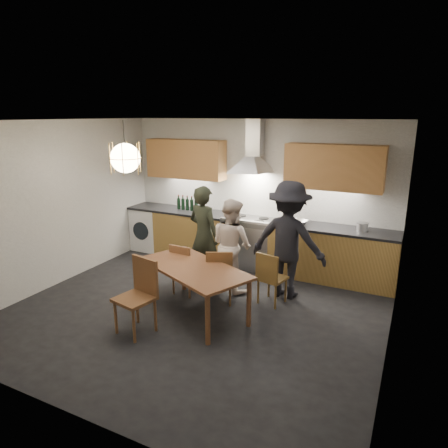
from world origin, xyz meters
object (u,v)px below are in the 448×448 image
at_px(stock_pot, 362,227).
at_px(mixing_bowl, 299,222).
at_px(person_mid, 232,245).
at_px(dining_table, 194,272).
at_px(wine_bottles, 187,203).
at_px(chair_back_left, 184,266).
at_px(person_right, 288,240).
at_px(chair_front, 140,290).
at_px(person_left, 204,235).

bearing_deg(stock_pot, mixing_bowl, -176.62).
bearing_deg(person_mid, stock_pot, -124.84).
bearing_deg(dining_table, wine_bottles, 147.01).
distance_m(mixing_bowl, stock_pot, 1.01).
distance_m(chair_back_left, person_mid, 0.81).
height_order(mixing_bowl, wine_bottles, wine_bottles).
xyz_separation_m(person_mid, mixing_bowl, (0.77, 1.00, 0.21)).
relative_size(person_mid, stock_pot, 8.14).
relative_size(person_right, stock_pot, 9.89).
distance_m(dining_table, chair_back_left, 0.65).
relative_size(chair_front, wine_bottles, 2.08).
bearing_deg(person_left, person_mid, -170.16).
bearing_deg(chair_back_left, wine_bottles, -57.86).
bearing_deg(stock_pot, wine_bottles, -179.95).
distance_m(chair_back_left, person_right, 1.62).
distance_m(dining_table, person_mid, 1.00).
bearing_deg(person_mid, chair_front, 97.72).
relative_size(person_left, person_right, 0.91).
height_order(person_right, mixing_bowl, person_right).
bearing_deg(person_left, wine_bottles, -33.62).
bearing_deg(wine_bottles, person_left, -47.84).
height_order(chair_back_left, stock_pot, stock_pot).
relative_size(chair_front, person_mid, 0.65).
height_order(person_left, person_right, person_right).
xyz_separation_m(person_right, wine_bottles, (-2.29, 0.92, 0.16)).
bearing_deg(chair_back_left, person_right, -151.59).
bearing_deg(mixing_bowl, chair_back_left, -130.93).
bearing_deg(chair_front, chair_back_left, 104.41).
distance_m(person_left, mixing_bowl, 1.60).
height_order(dining_table, person_mid, person_mid).
bearing_deg(person_right, dining_table, 51.59).
xyz_separation_m(dining_table, stock_pot, (1.89, 2.04, 0.35)).
bearing_deg(dining_table, person_left, 135.48).
distance_m(dining_table, stock_pot, 2.80).
bearing_deg(person_mid, mixing_bowl, -103.19).
height_order(dining_table, person_left, person_left).
bearing_deg(person_mid, chair_back_left, 68.14).
xyz_separation_m(stock_pot, wine_bottles, (-3.21, -0.00, 0.07)).
xyz_separation_m(chair_back_left, stock_pot, (2.33, 1.58, 0.50)).
bearing_deg(wine_bottles, chair_back_left, -61.08).
bearing_deg(person_left, chair_back_left, 99.83).
height_order(chair_back_left, person_right, person_right).
distance_m(chair_front, person_left, 1.72).
height_order(person_left, person_mid, person_left).
bearing_deg(person_left, chair_front, 104.59).
distance_m(dining_table, mixing_bowl, 2.19).
bearing_deg(dining_table, person_right, 73.19).
xyz_separation_m(dining_table, person_left, (-0.40, 1.02, 0.19)).
relative_size(person_mid, mixing_bowl, 4.87).
bearing_deg(wine_bottles, person_right, -21.85).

